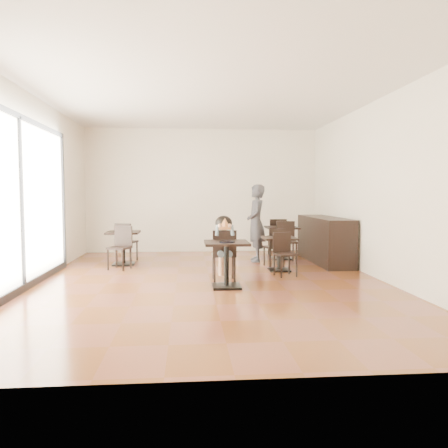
{
  "coord_description": "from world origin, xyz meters",
  "views": [
    {
      "loc": [
        -0.38,
        -7.45,
        1.52
      ],
      "look_at": [
        0.24,
        0.02,
        1.0
      ],
      "focal_mm": 35.0,
      "sensor_mm": 36.0,
      "label": 1
    }
  ],
  "objects": [
    {
      "name": "floor",
      "position": [
        0.0,
        0.0,
        0.0
      ],
      "size": [
        6.0,
        8.0,
        0.01
      ],
      "primitive_type": "cube",
      "color": "brown",
      "rests_on": "ground"
    },
    {
      "name": "ceiling",
      "position": [
        0.0,
        0.0,
        3.2
      ],
      "size": [
        6.0,
        8.0,
        0.01
      ],
      "primitive_type": "cube",
      "color": "white",
      "rests_on": "floor"
    },
    {
      "name": "wall_back",
      "position": [
        0.0,
        4.0,
        1.6
      ],
      "size": [
        6.0,
        0.01,
        3.2
      ],
      "primitive_type": "cube",
      "color": "white",
      "rests_on": "floor"
    },
    {
      "name": "wall_front",
      "position": [
        0.0,
        -4.0,
        1.6
      ],
      "size": [
        6.0,
        0.01,
        3.2
      ],
      "primitive_type": "cube",
      "color": "white",
      "rests_on": "floor"
    },
    {
      "name": "wall_left",
      "position": [
        -3.0,
        0.0,
        1.6
      ],
      "size": [
        0.01,
        8.0,
        3.2
      ],
      "primitive_type": "cube",
      "color": "white",
      "rests_on": "floor"
    },
    {
      "name": "wall_right",
      "position": [
        3.0,
        0.0,
        1.6
      ],
      "size": [
        0.01,
        8.0,
        3.2
      ],
      "primitive_type": "cube",
      "color": "white",
      "rests_on": "floor"
    },
    {
      "name": "storefront_window",
      "position": [
        -2.97,
        -0.5,
        1.4
      ],
      "size": [
        0.04,
        4.5,
        2.6
      ],
      "primitive_type": "cube",
      "color": "white",
      "rests_on": "floor"
    },
    {
      "name": "child_table",
      "position": [
        0.24,
        -0.48,
        0.37
      ],
      "size": [
        0.71,
        0.71,
        0.75
      ],
      "primitive_type": null,
      "color": "black",
      "rests_on": "floor"
    },
    {
      "name": "child_chair",
      "position": [
        0.24,
        0.07,
        0.45
      ],
      "size": [
        0.4,
        0.4,
        0.9
      ],
      "primitive_type": null,
      "rotation": [
        0.0,
        0.0,
        3.14
      ],
      "color": "black",
      "rests_on": "floor"
    },
    {
      "name": "child",
      "position": [
        0.24,
        0.07,
        0.57
      ],
      "size": [
        0.4,
        0.57,
        1.13
      ],
      "primitive_type": null,
      "color": "slate",
      "rests_on": "child_chair"
    },
    {
      "name": "plate",
      "position": [
        0.24,
        -0.58,
        0.76
      ],
      "size": [
        0.25,
        0.25,
        0.02
      ],
      "primitive_type": "cylinder",
      "color": "black",
      "rests_on": "child_table"
    },
    {
      "name": "pizza_slice",
      "position": [
        0.24,
        -0.12,
        0.98
      ],
      "size": [
        0.26,
        0.2,
        0.06
      ],
      "primitive_type": null,
      "color": "#ECC377",
      "rests_on": "child"
    },
    {
      "name": "adult_patron",
      "position": [
        1.14,
        2.2,
        0.86
      ],
      "size": [
        0.44,
        0.64,
        1.73
      ],
      "primitive_type": "imported",
      "rotation": [
        0.0,
        0.0,
        -1.6
      ],
      "color": "#3D3D43",
      "rests_on": "floor"
    },
    {
      "name": "cafe_table_mid",
      "position": [
        1.41,
        0.97,
        0.33
      ],
      "size": [
        0.76,
        0.76,
        0.66
      ],
      "primitive_type": null,
      "rotation": [
        0.0,
        0.0,
        0.23
      ],
      "color": "black",
      "rests_on": "floor"
    },
    {
      "name": "cafe_table_left",
      "position": [
        -1.76,
        1.94,
        0.36
      ],
      "size": [
        0.87,
        0.87,
        0.72
      ],
      "primitive_type": null,
      "rotation": [
        0.0,
        0.0,
        -0.35
      ],
      "color": "black",
      "rests_on": "floor"
    },
    {
      "name": "cafe_table_back",
      "position": [
        1.79,
        2.5,
        0.38
      ],
      "size": [
        0.74,
        0.74,
        0.75
      ],
      "primitive_type": null,
      "rotation": [
        0.0,
        0.0,
        -0.03
      ],
      "color": "black",
      "rests_on": "floor"
    },
    {
      "name": "chair_mid_a",
      "position": [
        1.41,
        1.52,
        0.4
      ],
      "size": [
        0.43,
        0.43,
        0.8
      ],
      "primitive_type": null,
      "rotation": [
        0.0,
        0.0,
        3.38
      ],
      "color": "black",
      "rests_on": "floor"
    },
    {
      "name": "chair_mid_b",
      "position": [
        1.41,
        0.42,
        0.4
      ],
      "size": [
        0.43,
        0.43,
        0.8
      ],
      "primitive_type": null,
      "rotation": [
        0.0,
        0.0,
        0.23
      ],
      "color": "black",
      "rests_on": "floor"
    },
    {
      "name": "chair_left_a",
      "position": [
        -1.76,
        2.49,
        0.43
      ],
      "size": [
        0.5,
        0.5,
        0.86
      ],
      "primitive_type": null,
      "rotation": [
        0.0,
        0.0,
        2.79
      ],
      "color": "black",
      "rests_on": "floor"
    },
    {
      "name": "chair_left_b",
      "position": [
        -1.76,
        1.39,
        0.43
      ],
      "size": [
        0.5,
        0.5,
        0.86
      ],
      "primitive_type": null,
      "rotation": [
        0.0,
        0.0,
        -0.35
      ],
      "color": "black",
      "rests_on": "floor"
    },
    {
      "name": "chair_back_a",
      "position": [
        1.79,
        3.05,
        0.45
      ],
      "size": [
        0.42,
        0.42,
        0.91
      ],
      "primitive_type": null,
      "rotation": [
        0.0,
        0.0,
        3.11
      ],
      "color": "black",
      "rests_on": "floor"
    },
    {
      "name": "chair_back_b",
      "position": [
        1.79,
        1.95,
        0.45
      ],
      "size": [
        0.42,
        0.42,
        0.91
      ],
      "primitive_type": null,
      "rotation": [
        0.0,
        0.0,
        -0.03
      ],
      "color": "black",
      "rests_on": "floor"
    },
    {
      "name": "service_counter",
      "position": [
        2.65,
        2.0,
        0.5
      ],
      "size": [
        0.6,
        2.4,
        1.0
      ],
      "primitive_type": "cube",
      "color": "black",
      "rests_on": "floor"
    }
  ]
}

